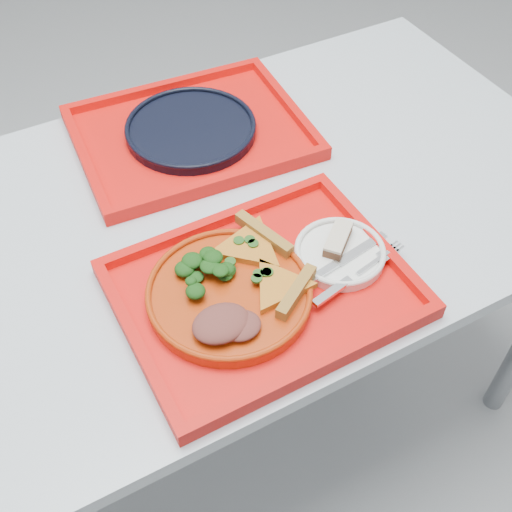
% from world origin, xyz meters
% --- Properties ---
extents(ground, '(10.00, 10.00, 0.00)m').
position_xyz_m(ground, '(0.00, 0.00, 0.00)').
color(ground, '#95989D').
rests_on(ground, ground).
extents(table, '(1.60, 0.80, 0.75)m').
position_xyz_m(table, '(0.00, 0.00, 0.68)').
color(table, '#B0BAC5').
rests_on(table, ground).
extents(tray_main, '(0.45, 0.35, 0.01)m').
position_xyz_m(tray_main, '(0.06, -0.21, 0.76)').
color(tray_main, red).
rests_on(tray_main, table).
extents(tray_far, '(0.47, 0.38, 0.01)m').
position_xyz_m(tray_far, '(0.13, 0.21, 0.76)').
color(tray_far, red).
rests_on(tray_far, table).
extents(dinner_plate, '(0.26, 0.26, 0.02)m').
position_xyz_m(dinner_plate, '(0.01, -0.20, 0.77)').
color(dinner_plate, '#A9300B').
rests_on(dinner_plate, tray_main).
extents(side_plate, '(0.15, 0.15, 0.01)m').
position_xyz_m(side_plate, '(0.21, -0.21, 0.77)').
color(side_plate, white).
rests_on(side_plate, tray_main).
extents(navy_plate, '(0.26, 0.26, 0.02)m').
position_xyz_m(navy_plate, '(0.13, 0.21, 0.77)').
color(navy_plate, black).
rests_on(navy_plate, tray_far).
extents(pizza_slice_a, '(0.15, 0.16, 0.02)m').
position_xyz_m(pizza_slice_a, '(0.08, -0.23, 0.79)').
color(pizza_slice_a, gold).
rests_on(pizza_slice_a, dinner_plate).
extents(pizza_slice_b, '(0.16, 0.15, 0.02)m').
position_xyz_m(pizza_slice_b, '(0.08, -0.14, 0.79)').
color(pizza_slice_b, gold).
rests_on(pizza_slice_b, dinner_plate).
extents(salad_heap, '(0.08, 0.07, 0.04)m').
position_xyz_m(salad_heap, '(-0.01, -0.16, 0.80)').
color(salad_heap, black).
rests_on(salad_heap, dinner_plate).
extents(meat_portion, '(0.09, 0.07, 0.03)m').
position_xyz_m(meat_portion, '(-0.03, -0.26, 0.79)').
color(meat_portion, brown).
rests_on(meat_portion, dinner_plate).
extents(dessert_bar, '(0.08, 0.07, 0.02)m').
position_xyz_m(dessert_bar, '(0.21, -0.19, 0.79)').
color(dessert_bar, '#4C2A19').
rests_on(dessert_bar, side_plate).
extents(knife, '(0.19, 0.05, 0.01)m').
position_xyz_m(knife, '(0.20, -0.23, 0.78)').
color(knife, silver).
rests_on(knife, side_plate).
extents(fork, '(0.19, 0.06, 0.01)m').
position_xyz_m(fork, '(0.20, -0.27, 0.78)').
color(fork, silver).
rests_on(fork, side_plate).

